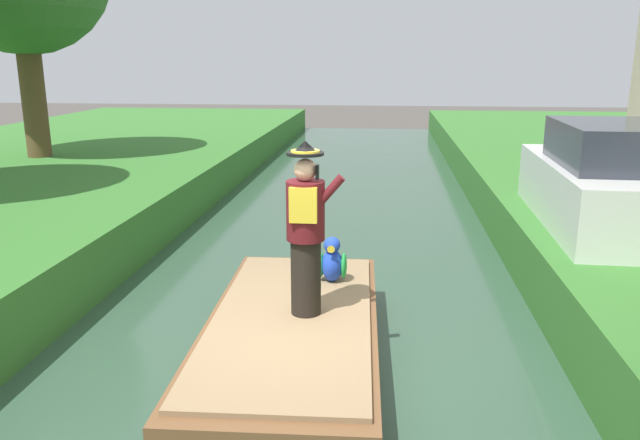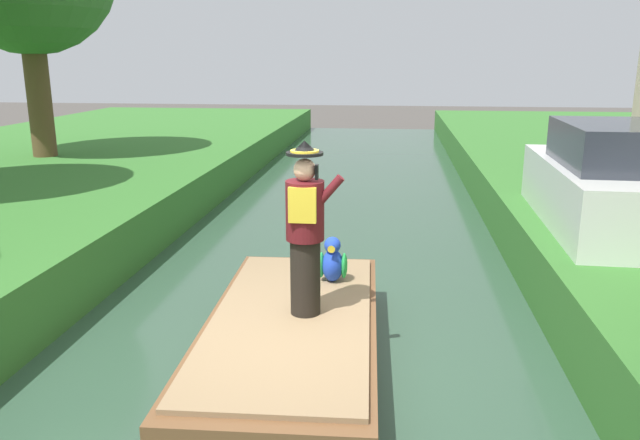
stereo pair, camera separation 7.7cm
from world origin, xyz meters
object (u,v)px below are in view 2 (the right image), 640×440
at_px(boat, 292,341).
at_px(person_pirate, 305,230).
at_px(parrot_plush, 333,262).
at_px(parked_car_white, 609,183).

distance_m(boat, person_pirate, 1.24).
xyz_separation_m(person_pirate, parrot_plush, (0.19, 1.02, -0.68)).
distance_m(boat, parked_car_white, 5.32).
relative_size(person_pirate, parked_car_white, 0.46).
height_order(boat, person_pirate, person_pirate).
distance_m(person_pirate, parrot_plush, 1.24).
bearing_deg(person_pirate, boat, -155.78).
relative_size(boat, parrot_plush, 7.48).
bearing_deg(boat, person_pirate, 23.55).
xyz_separation_m(boat, parrot_plush, (0.33, 1.08, 0.55)).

